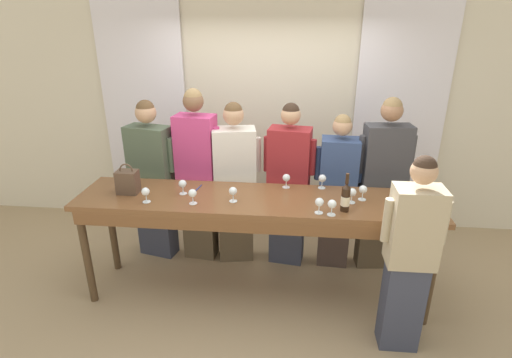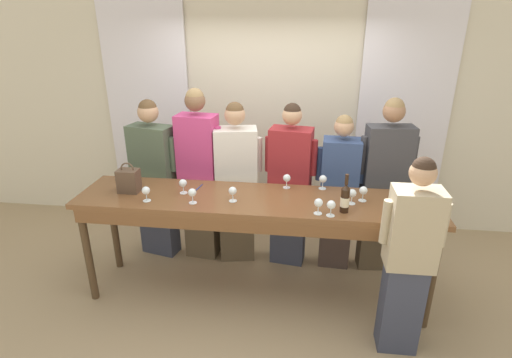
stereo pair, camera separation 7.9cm
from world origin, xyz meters
TOP-DOWN VIEW (x-y plane):
  - ground_plane at (0.00, 0.00)m, footprint 18.00×18.00m
  - wall_back at (0.00, 1.59)m, footprint 12.00×0.06m
  - curtain_panel_left at (-1.52, 1.52)m, footprint 1.02×0.03m
  - curtain_panel_right at (1.52, 1.52)m, footprint 1.02×0.03m
  - tasting_bar at (0.00, -0.03)m, footprint 3.16×0.68m
  - wine_bottle at (0.75, -0.18)m, footprint 0.07×0.07m
  - handbag at (-1.15, -0.01)m, footprint 0.18×0.13m
  - wine_glass_front_left at (-0.18, -0.09)m, footprint 0.07×0.07m
  - wine_glass_front_mid at (-1.32, 0.22)m, footprint 0.07×0.07m
  - wine_glass_front_right at (0.93, 0.05)m, footprint 0.07×0.07m
  - wine_glass_center_left at (-0.65, 0.02)m, footprint 0.07×0.07m
  - wine_glass_center_mid at (0.26, 0.26)m, footprint 0.07×0.07m
  - wine_glass_center_right at (-0.51, -0.17)m, footprint 0.07×0.07m
  - wine_glass_back_left at (0.59, 0.27)m, footprint 0.07×0.07m
  - wine_glass_back_mid at (0.54, -0.24)m, footprint 0.07×0.07m
  - wine_glass_back_right at (0.83, -0.02)m, footprint 0.07×0.07m
  - wine_glass_near_host at (-0.92, -0.18)m, footprint 0.07×0.07m
  - wine_glass_by_bottle at (0.64, -0.27)m, footprint 0.07×0.07m
  - wine_glass_by_handbag at (1.21, -0.11)m, footprint 0.07×0.07m
  - pen at (-0.54, 0.16)m, footprint 0.03×0.14m
  - guest_olive_jacket at (-1.16, 0.61)m, footprint 0.57×0.33m
  - guest_pink_top at (-0.67, 0.61)m, footprint 0.51×0.29m
  - guest_cream_sweater at (-0.28, 0.61)m, footprint 0.54×0.34m
  - guest_striped_shirt at (0.28, 0.61)m, footprint 0.53×0.31m
  - guest_navy_coat at (0.77, 0.61)m, footprint 0.48×0.28m
  - guest_beige_cap at (1.22, 0.61)m, footprint 0.56×0.26m
  - host_pouring at (1.21, -0.53)m, footprint 0.46×0.24m

SIDE VIEW (x-z plane):
  - ground_plane at x=0.00m, z-range 0.00..0.00m
  - guest_navy_coat at x=0.77m, z-range 0.01..1.65m
  - host_pouring at x=1.21m, z-range 0.02..1.64m
  - guest_cream_sweater at x=-0.28m, z-range 0.01..1.74m
  - guest_striped_shirt at x=0.28m, z-range 0.01..1.75m
  - guest_olive_jacket at x=-1.16m, z-range 0.02..1.75m
  - tasting_bar at x=0.00m, z-range 0.40..1.42m
  - guest_beige_cap at x=1.22m, z-range 0.03..1.83m
  - guest_pink_top at x=-0.67m, z-range 0.03..1.88m
  - pen at x=-0.54m, z-range 1.01..1.02m
  - wine_glass_front_right at x=0.93m, z-range 1.04..1.17m
  - wine_glass_back_left at x=0.59m, z-range 1.04..1.17m
  - wine_glass_back_right at x=0.83m, z-range 1.04..1.17m
  - wine_glass_by_handbag at x=1.21m, z-range 1.04..1.17m
  - wine_glass_front_left at x=-0.18m, z-range 1.04..1.17m
  - wine_glass_front_mid at x=-1.32m, z-range 1.04..1.17m
  - wine_glass_center_left at x=-0.65m, z-range 1.04..1.17m
  - wine_glass_center_mid at x=0.26m, z-range 1.04..1.17m
  - wine_glass_center_right at x=-0.51m, z-range 1.04..1.17m
  - wine_glass_back_mid at x=0.54m, z-range 1.04..1.17m
  - wine_glass_near_host at x=-0.92m, z-range 1.04..1.17m
  - wine_glass_by_bottle at x=0.64m, z-range 1.04..1.17m
  - handbag at x=-1.15m, z-range 0.98..1.26m
  - wine_bottle at x=0.75m, z-range 0.97..1.30m
  - curtain_panel_left at x=-1.52m, z-range 0.00..2.69m
  - curtain_panel_right at x=1.52m, z-range 0.00..2.69m
  - wall_back at x=0.00m, z-range 0.00..2.80m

